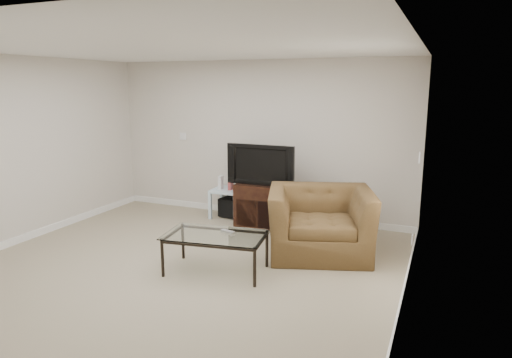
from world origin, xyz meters
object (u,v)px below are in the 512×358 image
at_px(recliner, 321,211).
at_px(side_table, 228,203).
at_px(subwoofer, 230,207).
at_px(tv_stand, 264,204).
at_px(television, 263,164).
at_px(coffee_table, 216,253).

bearing_deg(recliner, side_table, 131.95).
height_order(subwoofer, recliner, recliner).
bearing_deg(tv_stand, television, -90.00).
bearing_deg(television, side_table, 164.30).
relative_size(side_table, subwoofer, 1.65).
height_order(tv_stand, television, television).
distance_m(recliner, coffee_table, 1.44).
height_order(tv_stand, side_table, tv_stand).
relative_size(tv_stand, side_table, 1.61).
distance_m(subwoofer, recliner, 2.10).
xyz_separation_m(side_table, coffee_table, (0.86, -2.06, -0.01)).
bearing_deg(subwoofer, coffee_table, -68.23).
xyz_separation_m(tv_stand, subwoofer, (-0.66, 0.20, -0.16)).
bearing_deg(coffee_table, television, 95.12).
height_order(side_table, coffee_table, side_table).
xyz_separation_m(tv_stand, recliner, (1.11, -0.85, 0.23)).
xyz_separation_m(tv_stand, television, (0.00, -0.03, 0.63)).
relative_size(tv_stand, subwoofer, 2.66).
relative_size(subwoofer, coffee_table, 0.26).
height_order(recliner, coffee_table, recliner).
distance_m(tv_stand, coffee_table, 1.89).
height_order(tv_stand, recliner, recliner).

